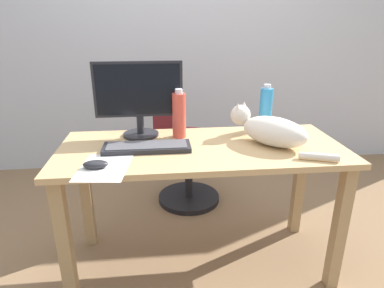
{
  "coord_description": "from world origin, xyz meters",
  "views": [
    {
      "loc": [
        -0.22,
        -1.59,
        1.35
      ],
      "look_at": [
        -0.06,
        -0.13,
        0.8
      ],
      "focal_mm": 30.77,
      "sensor_mm": 36.0,
      "label": 1
    }
  ],
  "objects": [
    {
      "name": "paper_sheet",
      "position": [
        -0.47,
        -0.22,
        0.74
      ],
      "size": [
        0.24,
        0.32,
        0.0
      ],
      "primitive_type": "cube",
      "rotation": [
        0.0,
        0.0,
        -0.11
      ],
      "color": "white",
      "rests_on": "desk"
    },
    {
      "name": "back_wall",
      "position": [
        0.0,
        1.51,
        1.3
      ],
      "size": [
        6.0,
        0.04,
        2.6
      ],
      "primitive_type": "cube",
      "color": "silver",
      "rests_on": "ground_plane"
    },
    {
      "name": "desk",
      "position": [
        0.0,
        0.0,
        0.63
      ],
      "size": [
        1.48,
        0.63,
        0.74
      ],
      "color": "tan",
      "rests_on": "ground_plane"
    },
    {
      "name": "ground_plane",
      "position": [
        0.0,
        0.0,
        0.0
      ],
      "size": [
        8.0,
        8.0,
        0.0
      ],
      "primitive_type": "plane",
      "color": "#846647"
    },
    {
      "name": "computer_mouse",
      "position": [
        -0.5,
        -0.23,
        0.76
      ],
      "size": [
        0.11,
        0.06,
        0.04
      ],
      "primitive_type": "ellipsoid",
      "color": "#232328",
      "rests_on": "desk"
    },
    {
      "name": "keyboard",
      "position": [
        -0.28,
        -0.02,
        0.75
      ],
      "size": [
        0.44,
        0.15,
        0.03
      ],
      "color": "#232328",
      "rests_on": "desk"
    },
    {
      "name": "spray_bottle",
      "position": [
        -0.11,
        0.16,
        0.87
      ],
      "size": [
        0.08,
        0.08,
        0.27
      ],
      "color": "#D84C3D",
      "rests_on": "desk"
    },
    {
      "name": "monitor",
      "position": [
        -0.32,
        0.2,
        0.97
      ],
      "size": [
        0.48,
        0.2,
        0.41
      ],
      "color": "#232328",
      "rests_on": "desk"
    },
    {
      "name": "water_bottle",
      "position": [
        0.42,
        0.26,
        0.87
      ],
      "size": [
        0.07,
        0.07,
        0.27
      ],
      "color": "#2D8CD1",
      "rests_on": "desk"
    },
    {
      "name": "office_chair",
      "position": [
        -0.04,
        0.72,
        0.42
      ],
      "size": [
        0.51,
        0.49,
        0.95
      ],
      "color": "black",
      "rests_on": "ground_plane"
    },
    {
      "name": "cat",
      "position": [
        0.36,
        -0.01,
        0.82
      ],
      "size": [
        0.43,
        0.48,
        0.2
      ],
      "color": "silver",
      "rests_on": "desk"
    }
  ]
}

